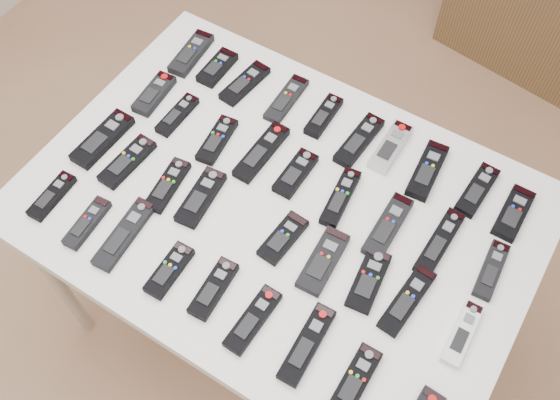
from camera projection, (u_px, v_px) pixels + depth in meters
The scene contains 38 objects.
ground at pixel (264, 351), 2.16m from camera, with size 4.00×4.00×0.00m, color #9D724F.
table at pixel (280, 216), 1.61m from camera, with size 1.25×0.88×0.78m.
remote_0 at pixel (191, 53), 1.82m from camera, with size 0.06×0.17×0.02m, color black.
remote_1 at pixel (217, 68), 1.79m from camera, with size 0.06×0.14×0.02m, color black.
remote_2 at pixel (245, 83), 1.76m from camera, with size 0.05×0.17×0.02m, color black.
remote_3 at pixel (286, 99), 1.73m from camera, with size 0.05×0.17×0.02m, color black.
remote_4 at pixel (324, 116), 1.69m from camera, with size 0.05×0.15×0.02m, color black.
remote_5 at pixel (359, 140), 1.65m from camera, with size 0.05×0.18×0.02m, color black.
remote_6 at pixel (390, 147), 1.64m from camera, with size 0.05×0.17×0.02m, color #B7B7BC.
remote_7 at pixel (427, 170), 1.60m from camera, with size 0.06×0.18×0.02m, color black.
remote_8 at pixel (477, 190), 1.57m from camera, with size 0.05×0.16×0.02m, color black.
remote_9 at pixel (513, 213), 1.53m from camera, with size 0.06×0.16×0.02m, color black.
remote_10 at pixel (154, 94), 1.74m from camera, with size 0.05×0.15×0.02m, color black.
remote_11 at pixel (177, 115), 1.70m from camera, with size 0.04×0.15×0.02m, color black.
remote_12 at pixel (217, 140), 1.65m from camera, with size 0.05×0.15×0.02m, color black.
remote_13 at pixel (262, 152), 1.63m from camera, with size 0.05×0.20×0.02m, color black.
remote_14 at pixel (296, 173), 1.59m from camera, with size 0.05×0.15×0.02m, color black.
remote_15 at pixel (340, 197), 1.55m from camera, with size 0.04×0.17×0.02m, color black.
remote_16 at pixel (388, 226), 1.51m from camera, with size 0.05×0.19×0.02m, color black.
remote_17 at pixel (439, 242), 1.49m from camera, with size 0.05×0.19×0.02m, color black.
remote_18 at pixel (491, 270), 1.45m from camera, with size 0.04×0.16×0.02m, color black.
remote_19 at pixel (103, 139), 1.65m from camera, with size 0.06×0.19×0.02m, color black.
remote_20 at pixel (127, 161), 1.61m from camera, with size 0.05×0.17×0.02m, color black.
remote_21 at pixel (168, 185), 1.58m from camera, with size 0.05×0.16×0.02m, color black.
remote_22 at pixel (201, 197), 1.55m from camera, with size 0.06×0.17×0.02m, color black.
remote_23 at pixel (283, 238), 1.50m from camera, with size 0.06×0.14×0.02m, color black.
remote_24 at pixel (323, 261), 1.46m from camera, with size 0.06×0.17×0.02m, color black.
remote_25 at pixel (369, 280), 1.44m from camera, with size 0.06×0.16×0.02m, color black.
remote_26 at pixel (407, 300), 1.41m from camera, with size 0.05×0.18×0.02m, color black.
remote_27 at pixel (462, 334), 1.37m from camera, with size 0.04×0.16×0.02m, color silver.
remote_28 at pixel (52, 196), 1.56m from camera, with size 0.04×0.14×0.02m, color black.
remote_29 at pixel (87, 223), 1.52m from camera, with size 0.04×0.15×0.02m, color black.
remote_30 at pixel (124, 234), 1.50m from camera, with size 0.05×0.20×0.02m, color black.
remote_31 at pixel (169, 270), 1.45m from camera, with size 0.05×0.14×0.02m, color black.
remote_32 at pixel (214, 289), 1.42m from camera, with size 0.05×0.15×0.02m, color black.
remote_33 at pixel (253, 320), 1.39m from camera, with size 0.05×0.17×0.02m, color black.
remote_34 at pixel (307, 344), 1.35m from camera, with size 0.05×0.19×0.02m, color black.
remote_35 at pixel (355, 381), 1.31m from camera, with size 0.05×0.16×0.02m, color black.
Camera 1 is at (0.42, -0.56, 2.11)m, focal length 40.00 mm.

